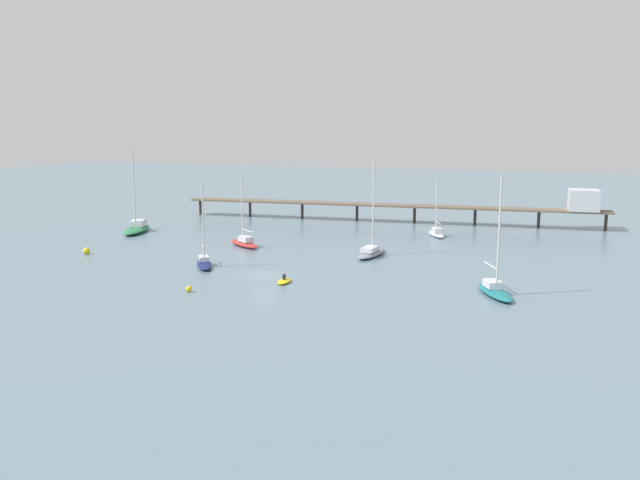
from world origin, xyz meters
name	(u,v)px	position (x,y,z in m)	size (l,w,h in m)	color
ground_plane	(264,276)	(0.00, 0.00, 0.00)	(400.00, 400.00, 0.00)	slate
pier	(469,203)	(14.26, 48.10, 3.74)	(73.99, 11.95, 6.54)	brown
sailboat_navy	(204,262)	(-8.86, 1.73, 0.63)	(5.16, 6.20, 9.78)	navy
sailboat_white	(436,232)	(11.78, 34.33, 0.66)	(4.34, 6.17, 9.44)	white
sailboat_teal	(495,288)	(24.81, 1.28, 0.67)	(5.39, 7.67, 11.80)	#1E727A
sailboat_red	(244,242)	(-11.00, 15.34, 0.67)	(6.87, 5.42, 9.63)	red
sailboat_green	(137,227)	(-33.11, 20.20, 0.76)	(6.50, 10.30, 13.28)	#287F4C
sailboat_gray	(371,251)	(7.44, 15.59, 0.69)	(2.58, 8.04, 12.39)	gray
dinghy_yellow	(284,281)	(3.44, -2.01, 0.21)	(1.66, 2.96, 1.14)	yellow
mooring_buoy_mid	(189,289)	(-3.69, -9.24, 0.32)	(0.63, 0.63, 0.63)	yellow
mooring_buoy_near	(86,251)	(-27.38, 2.55, 0.45)	(0.89, 0.89, 0.89)	yellow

